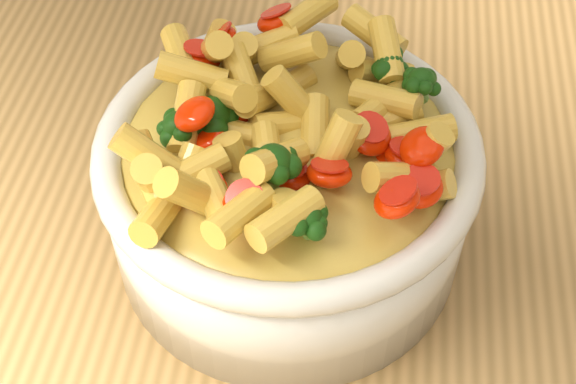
# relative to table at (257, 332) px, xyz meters

# --- Properties ---
(table) EXTENTS (1.20, 0.80, 0.90)m
(table) POSITION_rel_table_xyz_m (0.00, 0.00, 0.00)
(table) COLOR #A97F48
(table) RESTS_ON ground
(serving_bowl) EXTENTS (0.26, 0.26, 0.11)m
(serving_bowl) POSITION_rel_table_xyz_m (0.02, 0.02, 0.16)
(serving_bowl) COLOR silver
(serving_bowl) RESTS_ON table
(pasta_salad) EXTENTS (0.21, 0.21, 0.05)m
(pasta_salad) POSITION_rel_table_xyz_m (0.02, 0.02, 0.23)
(pasta_salad) COLOR #ECBF4A
(pasta_salad) RESTS_ON serving_bowl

